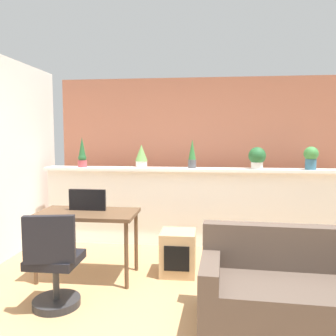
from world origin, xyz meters
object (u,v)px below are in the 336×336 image
Objects in this scene: potted_plant_3 at (257,157)px; tv_monitor at (87,200)px; potted_plant_1 at (141,156)px; potted_plant_0 at (82,154)px; potted_plant_4 at (311,157)px; desk at (87,219)px; office_chair at (54,268)px; potted_plant_2 at (192,154)px; side_cube_shelf at (178,253)px; couch at (294,294)px.

potted_plant_3 is 2.37m from tv_monitor.
potted_plant_1 is at bearing 177.71° from potted_plant_3.
potted_plant_4 is (3.22, -0.01, -0.01)m from potted_plant_0.
potted_plant_1 reaches higher than desk.
potted_plant_0 reaches higher than potted_plant_1.
potted_plant_3 is 0.97× the size of potted_plant_4.
potted_plant_3 is 3.00m from office_chair.
potted_plant_2 reaches higher than office_chair.
office_chair is at bearing -144.94° from potted_plant_4.
potted_plant_2 is 1.62m from potted_plant_4.
potted_plant_0 is 2.22m from office_chair.
potted_plant_2 is at bearing 83.91° from side_cube_shelf.
potted_plant_1 is 1.34m from tv_monitor.
potted_plant_4 is at bearing 22.35° from tv_monitor.
couch is (2.12, -0.05, -0.11)m from office_chair.
potted_plant_3 is at bearing 179.35° from potted_plant_4.
side_cube_shelf is at bearing -149.61° from potted_plant_4.
potted_plant_1 is 0.78× the size of tv_monitor.
potted_plant_4 is at bearing 71.60° from couch.
potted_plant_4 is 0.29× the size of desk.
couch is at bearing -43.21° from side_cube_shelf.
potted_plant_2 is 1.35× the size of potted_plant_3.
tv_monitor is 0.47× the size of office_chair.
potted_plant_3 is 0.34× the size of office_chair.
office_chair reaches higher than desk.
potted_plant_0 is at bearing 145.77° from side_cube_shelf.
potted_plant_1 reaches higher than potted_plant_3.
desk is 1.21× the size of office_chair.
potted_plant_0 reaches higher than desk.
potted_plant_1 is 1.08× the size of potted_plant_3.
couch is (-0.67, -2.01, -1.03)m from potted_plant_4.
potted_plant_0 is 1.47m from desk.
potted_plant_3 is at bearing -1.32° from potted_plant_2.
potted_plant_4 is 3.53m from office_chair.
potted_plant_2 is 0.26× the size of couch.
potted_plant_3 is 0.28× the size of desk.
tv_monitor is at bearing -173.36° from side_cube_shelf.
potted_plant_4 is 3.06m from desk.
tv_monitor is at bearing -150.77° from potted_plant_3.
desk is 0.69× the size of couch.
couch is (1.69, -2.08, -1.02)m from potted_plant_1.
potted_plant_2 is 0.45× the size of office_chair.
potted_plant_0 is 0.49× the size of office_chair.
tv_monitor is at bearing 157.24° from couch.
tv_monitor reaches higher than desk.
tv_monitor is 0.27× the size of couch.
desk is 2.20× the size of side_cube_shelf.
office_chair is (-0.03, -0.82, -0.48)m from tv_monitor.
desk is (-2.73, -1.21, -0.64)m from potted_plant_4.
potted_plant_2 reaches higher than desk.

